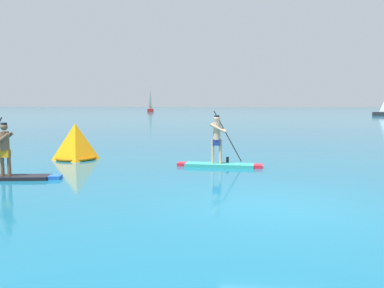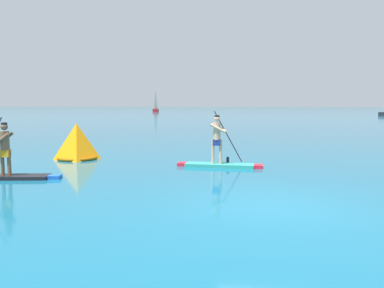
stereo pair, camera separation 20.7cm
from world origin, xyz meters
name	(u,v)px [view 1 (the left image)]	position (x,y,z in m)	size (l,w,h in m)	color
ground	(273,206)	(0.00, 0.00, 0.00)	(440.00, 440.00, 0.00)	#145B7A
paddleboarder_near_left	(2,168)	(-7.82, 1.88, 0.34)	(3.47, 1.19, 1.90)	black
paddleboarder_mid_center	(219,156)	(-1.71, 5.33, 0.38)	(3.02, 0.88, 2.00)	teal
race_marker_buoy	(76,143)	(-7.56, 6.26, 0.66)	(1.76, 1.76, 1.45)	orange
sailboat_left_horizon	(150,108)	(-28.23, 93.64, 0.83)	(2.27, 5.04, 6.61)	#A51E1E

